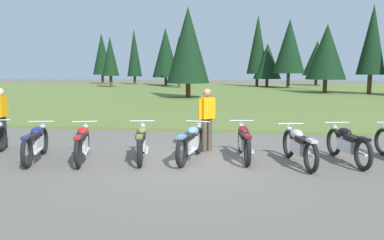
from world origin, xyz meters
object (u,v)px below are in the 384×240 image
(rider_near_row_end, at_px, (1,114))
(rider_with_back_turned, at_px, (207,116))
(motorcycle_navy, at_px, (36,142))
(motorcycle_silver, at_px, (299,146))
(motorcycle_sky_blue, at_px, (191,142))
(motorcycle_black, at_px, (347,144))
(motorcycle_olive, at_px, (142,142))
(motorcycle_maroon, at_px, (244,141))
(motorcycle_red, at_px, (82,143))

(rider_near_row_end, distance_m, rider_with_back_turned, 5.66)
(motorcycle_navy, relative_size, motorcycle_silver, 0.99)
(motorcycle_sky_blue, bearing_deg, motorcycle_navy, -171.83)
(motorcycle_black, bearing_deg, motorcycle_navy, -173.82)
(motorcycle_olive, bearing_deg, motorcycle_maroon, 8.87)
(motorcycle_red, height_order, motorcycle_sky_blue, same)
(motorcycle_sky_blue, bearing_deg, motorcycle_maroon, 12.32)
(motorcycle_olive, height_order, motorcycle_sky_blue, same)
(motorcycle_red, bearing_deg, motorcycle_navy, -173.39)
(motorcycle_silver, bearing_deg, motorcycle_red, -176.50)
(motorcycle_silver, relative_size, motorcycle_black, 1.00)
(motorcycle_navy, distance_m, motorcycle_maroon, 5.00)
(motorcycle_maroon, height_order, rider_with_back_turned, rider_with_back_turned)
(motorcycle_sky_blue, xyz_separation_m, rider_with_back_turned, (0.29, 1.02, 0.51))
(motorcycle_maroon, xyz_separation_m, rider_with_back_turned, (-0.98, 0.74, 0.51))
(motorcycle_red, distance_m, motorcycle_olive, 1.40)
(motorcycle_red, xyz_separation_m, motorcycle_sky_blue, (2.56, 0.40, 0.00))
(motorcycle_silver, height_order, rider_with_back_turned, rider_with_back_turned)
(motorcycle_silver, distance_m, rider_near_row_end, 7.92)
(motorcycle_navy, xyz_separation_m, motorcycle_black, (7.34, 0.80, 0.00))
(motorcycle_red, relative_size, motorcycle_black, 0.98)
(motorcycle_silver, height_order, motorcycle_black, same)
(motorcycle_sky_blue, bearing_deg, motorcycle_olive, -174.85)
(motorcycle_olive, xyz_separation_m, motorcycle_silver, (3.70, 0.02, 0.00))
(motorcycle_olive, distance_m, motorcycle_sky_blue, 1.20)
(motorcycle_red, height_order, rider_with_back_turned, rider_with_back_turned)
(motorcycle_black, bearing_deg, rider_with_back_turned, 167.45)
(motorcycle_olive, relative_size, motorcycle_maroon, 0.99)
(motorcycle_silver, bearing_deg, rider_with_back_turned, 153.47)
(motorcycle_navy, distance_m, motorcycle_black, 7.38)
(motorcycle_red, relative_size, motorcycle_olive, 0.98)
(rider_with_back_turned, bearing_deg, motorcycle_olive, -142.72)
(motorcycle_red, relative_size, motorcycle_silver, 0.98)
(motorcycle_navy, relative_size, motorcycle_maroon, 0.98)
(motorcycle_navy, relative_size, motorcycle_red, 1.01)
(motorcycle_navy, relative_size, motorcycle_olive, 0.99)
(motorcycle_red, bearing_deg, rider_with_back_turned, 26.45)
(motorcycle_sky_blue, bearing_deg, motorcycle_black, 4.17)
(motorcycle_olive, distance_m, motorcycle_black, 4.87)
(motorcycle_olive, relative_size, motorcycle_sky_blue, 0.99)
(motorcycle_sky_blue, distance_m, motorcycle_maroon, 1.29)
(motorcycle_maroon, xyz_separation_m, motorcycle_silver, (1.24, -0.37, 0.00))
(motorcycle_black, height_order, rider_with_back_turned, rider_with_back_turned)
(motorcycle_sky_blue, bearing_deg, rider_with_back_turned, 74.25)
(motorcycle_navy, bearing_deg, motorcycle_black, 6.18)
(motorcycle_red, height_order, motorcycle_maroon, same)
(motorcycle_black, bearing_deg, rider_near_row_end, 177.49)
(motorcycle_silver, distance_m, motorcycle_black, 1.21)
(motorcycle_navy, distance_m, motorcycle_olive, 2.52)
(motorcycle_olive, relative_size, motorcycle_black, 1.00)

